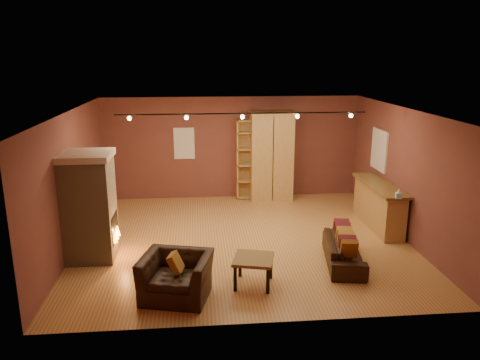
{
  "coord_description": "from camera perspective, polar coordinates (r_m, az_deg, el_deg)",
  "views": [
    {
      "loc": [
        -0.94,
        -9.41,
        3.9
      ],
      "look_at": [
        -0.05,
        0.2,
        1.3
      ],
      "focal_mm": 35.0,
      "sensor_mm": 36.0,
      "label": 1
    }
  ],
  "objects": [
    {
      "name": "coffee_table",
      "position": [
        8.21,
        1.65,
        -9.91
      ],
      "size": [
        0.81,
        0.81,
        0.51
      ],
      "rotation": [
        0.0,
        0.0,
        -0.24
      ],
      "color": "olive",
      "rests_on": "floor"
    },
    {
      "name": "loveseat",
      "position": [
        9.24,
        12.57,
        -7.88
      ],
      "size": [
        0.76,
        1.72,
        0.72
      ],
      "rotation": [
        0.0,
        0.0,
        1.4
      ],
      "color": "black",
      "rests_on": "floor"
    },
    {
      "name": "bookcase",
      "position": [
        12.93,
        1.52,
        2.67
      ],
      "size": [
        0.9,
        0.35,
        2.2
      ],
      "color": "tan",
      "rests_on": "floor"
    },
    {
      "name": "left_wall",
      "position": [
        10.07,
        -19.84,
        -0.21
      ],
      "size": [
        0.02,
        6.5,
        2.8
      ],
      "primitive_type": "cube",
      "color": "brown",
      "rests_on": "floor"
    },
    {
      "name": "ceiling",
      "position": [
        9.52,
        0.42,
        8.45
      ],
      "size": [
        7.0,
        7.0,
        0.0
      ],
      "primitive_type": "plane",
      "rotation": [
        3.14,
        0.0,
        0.0
      ],
      "color": "brown",
      "rests_on": "back_wall"
    },
    {
      "name": "bar_counter",
      "position": [
        11.28,
        16.53,
        -2.95
      ],
      "size": [
        0.58,
        2.16,
        1.04
      ],
      "color": "tan",
      "rests_on": "floor"
    },
    {
      "name": "right_window",
      "position": [
        11.89,
        16.62,
        3.55
      ],
      "size": [
        0.05,
        0.9,
        1.0
      ],
      "primitive_type": "cube",
      "color": "white",
      "rests_on": "right_wall"
    },
    {
      "name": "back_window",
      "position": [
        12.86,
        -6.83,
        4.45
      ],
      "size": [
        0.56,
        0.04,
        0.86
      ],
      "primitive_type": "cube",
      "color": "white",
      "rests_on": "back_wall"
    },
    {
      "name": "tissue_box",
      "position": [
        10.12,
        18.79,
        -1.65
      ],
      "size": [
        0.14,
        0.14,
        0.22
      ],
      "rotation": [
        0.0,
        0.0,
        -0.19
      ],
      "color": "#97CEF1",
      "rests_on": "bar_counter"
    },
    {
      "name": "armchair",
      "position": [
        7.87,
        -7.82,
        -10.76
      ],
      "size": [
        1.25,
        0.97,
        0.97
      ],
      "rotation": [
        0.0,
        0.0,
        -0.24
      ],
      "color": "black",
      "rests_on": "floor"
    },
    {
      "name": "right_wall",
      "position": [
        10.7,
        19.4,
        0.7
      ],
      "size": [
        0.02,
        6.5,
        2.8
      ],
      "primitive_type": "cube",
      "color": "brown",
      "rests_on": "floor"
    },
    {
      "name": "floor",
      "position": [
        10.23,
        0.39,
        -7.33
      ],
      "size": [
        7.0,
        7.0,
        0.0
      ],
      "primitive_type": "plane",
      "color": "#AE773D",
      "rests_on": "ground"
    },
    {
      "name": "track_rail",
      "position": [
        9.73,
        0.3,
        7.94
      ],
      "size": [
        5.2,
        0.09,
        0.13
      ],
      "color": "black",
      "rests_on": "ceiling"
    },
    {
      "name": "fireplace",
      "position": [
        9.49,
        -17.84,
        -3.08
      ],
      "size": [
        1.01,
        0.98,
        2.12
      ],
      "color": "tan",
      "rests_on": "floor"
    },
    {
      "name": "armoire",
      "position": [
        12.79,
        3.84,
        2.99
      ],
      "size": [
        1.2,
        0.68,
        2.44
      ],
      "color": "tan",
      "rests_on": "floor"
    },
    {
      "name": "back_wall",
      "position": [
        12.94,
        -1.03,
        3.95
      ],
      "size": [
        7.0,
        0.02,
        2.8
      ],
      "primitive_type": "cube",
      "color": "brown",
      "rests_on": "floor"
    }
  ]
}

